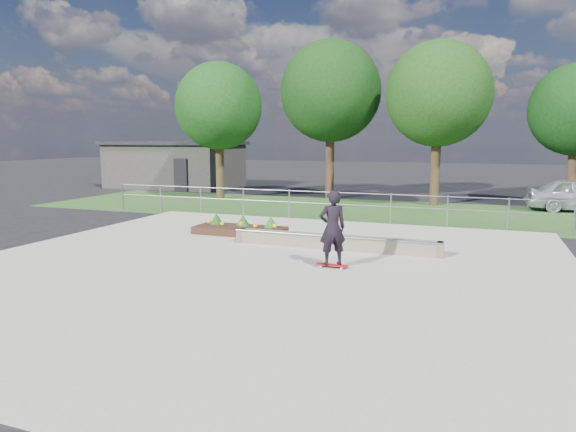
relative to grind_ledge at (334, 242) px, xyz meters
The scene contains 11 objects.
ground 2.80m from the grind_ledge, 116.15° to the right, with size 120.00×120.00×0.00m, color black.
grass_verge 8.59m from the grind_ledge, 98.22° to the left, with size 30.00×8.00×0.02m, color #294C1E.
concrete_slab 2.80m from the grind_ledge, 116.15° to the right, with size 15.00×15.00×0.06m, color #A49E91.
fence 5.17m from the grind_ledge, 103.80° to the left, with size 20.06×0.06×1.20m.
building 21.76m from the grind_ledge, 134.50° to the left, with size 8.40×5.40×3.00m.
tree_far_left 14.71m from the grind_ledge, 131.31° to the left, with size 4.55×4.55×7.15m.
tree_mid_left 14.09m from the grind_ledge, 106.61° to the left, with size 5.25×5.25×8.25m.
tree_mid_right 12.65m from the grind_ledge, 81.24° to the left, with size 4.90×4.90×7.70m.
grind_ledge is the anchor object (origin of this frame).
planter_bed 3.73m from the grind_ledge, 161.29° to the left, with size 3.00×1.20×0.61m.
skateboarder 2.31m from the grind_ledge, 75.82° to the right, with size 0.80×0.73×1.90m.
Camera 1 is at (5.03, -11.37, 3.17)m, focal length 32.00 mm.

